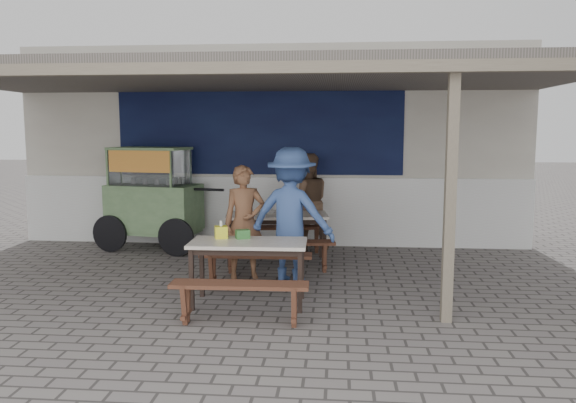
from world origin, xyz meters
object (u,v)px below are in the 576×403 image
at_px(vendor_cart, 153,194).
at_px(donation_box, 243,234).
at_px(bench_left_street, 277,249).
at_px(patron_street_side, 245,222).
at_px(patron_wall_side, 307,202).
at_px(patron_right_table, 291,215).
at_px(condiment_jar, 290,209).
at_px(bench_left_wall, 276,233).
at_px(condiment_bowl, 269,211).
at_px(table_right, 248,248).
at_px(bench_right_street, 240,294).
at_px(tissue_box, 221,232).
at_px(table_left, 277,219).
at_px(bench_right_wall, 256,262).

height_order(vendor_cart, donation_box, vendor_cart).
distance_m(bench_left_street, vendor_cart, 2.74).
xyz_separation_m(bench_left_street, patron_street_side, (-0.42, -0.33, 0.43)).
bearing_deg(patron_wall_side, patron_right_table, 72.86).
height_order(vendor_cart, condiment_jar, vendor_cart).
relative_size(bench_left_wall, vendor_cart, 0.74).
bearing_deg(bench_left_wall, patron_wall_side, 24.94).
relative_size(condiment_jar, condiment_bowl, 0.37).
bearing_deg(bench_left_wall, bench_left_street, -90.00).
bearing_deg(donation_box, table_right, -59.21).
bearing_deg(donation_box, bench_left_wall, 87.68).
xyz_separation_m(bench_left_wall, condiment_bowl, (-0.04, -0.54, 0.43)).
bearing_deg(bench_left_street, vendor_cart, 141.31).
distance_m(table_right, condiment_jar, 2.42).
bearing_deg(patron_right_table, donation_box, 74.52).
relative_size(patron_street_side, condiment_bowl, 6.99).
height_order(table_right, vendor_cart, vendor_cart).
relative_size(donation_box, condiment_jar, 1.96).
bearing_deg(patron_wall_side, condiment_bowl, 43.35).
bearing_deg(bench_right_street, tissue_box, 111.77).
relative_size(vendor_cart, patron_right_table, 1.24).
xyz_separation_m(bench_left_wall, donation_box, (-0.11, -2.62, 0.46)).
bearing_deg(bench_left_wall, tissue_box, -105.23).
bearing_deg(bench_right_street, table_left, 87.08).
xyz_separation_m(bench_left_street, patron_right_table, (0.24, -0.47, 0.56)).
bearing_deg(bench_left_street, condiment_jar, 76.61).
relative_size(bench_left_street, table_right, 1.23).
bearing_deg(table_left, patron_right_table, -81.12).
distance_m(bench_right_wall, patron_wall_side, 2.49).
distance_m(bench_right_street, vendor_cart, 4.22).
bearing_deg(bench_right_street, patron_wall_side, 81.29).
distance_m(bench_left_street, patron_wall_side, 1.68).
height_order(table_left, tissue_box, tissue_box).
height_order(bench_right_wall, patron_right_table, patron_right_table).
relative_size(bench_left_wall, patron_wall_side, 1.01).
relative_size(table_right, tissue_box, 9.43).
height_order(bench_left_street, patron_wall_side, patron_wall_side).
distance_m(patron_right_table, condiment_jar, 1.38).
height_order(table_left, bench_right_wall, table_left).
height_order(table_right, condiment_bowl, condiment_bowl).
distance_m(table_right, bench_right_street, 0.77).
distance_m(bench_right_wall, donation_box, 0.72).
relative_size(table_right, patron_wall_side, 0.83).
distance_m(bench_left_street, patron_street_side, 0.69).
distance_m(table_right, condiment_bowl, 2.23).
bearing_deg(bench_right_street, condiment_jar, 83.96).
bearing_deg(table_left, condiment_bowl, 135.82).
height_order(bench_right_wall, patron_wall_side, patron_wall_side).
bearing_deg(vendor_cart, condiment_bowl, -7.05).
distance_m(bench_right_street, patron_wall_side, 3.84).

